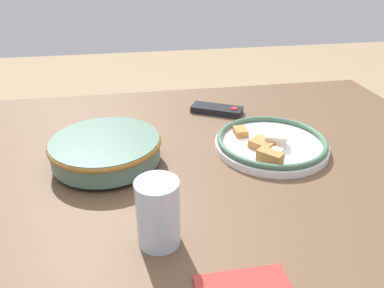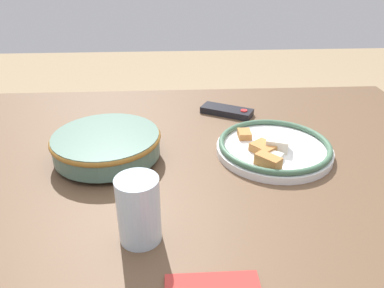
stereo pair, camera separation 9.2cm
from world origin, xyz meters
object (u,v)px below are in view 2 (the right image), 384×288
food_plate (274,148)px  tv_remote (227,111)px  noodle_bowl (107,144)px  drinking_glass (139,210)px

food_plate → tv_remote: bearing=108.0°
noodle_bowl → food_plate: noodle_bowl is taller
tv_remote → drinking_glass: (-0.23, -0.54, 0.05)m
noodle_bowl → drinking_glass: size_ratio=2.10×
food_plate → drinking_glass: (-0.31, -0.29, 0.05)m
drinking_glass → food_plate: bearing=42.7°
tv_remote → noodle_bowl: bearing=-24.0°
drinking_glass → noodle_bowl: bearing=108.8°
tv_remote → drinking_glass: drinking_glass is taller
food_plate → tv_remote: food_plate is taller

